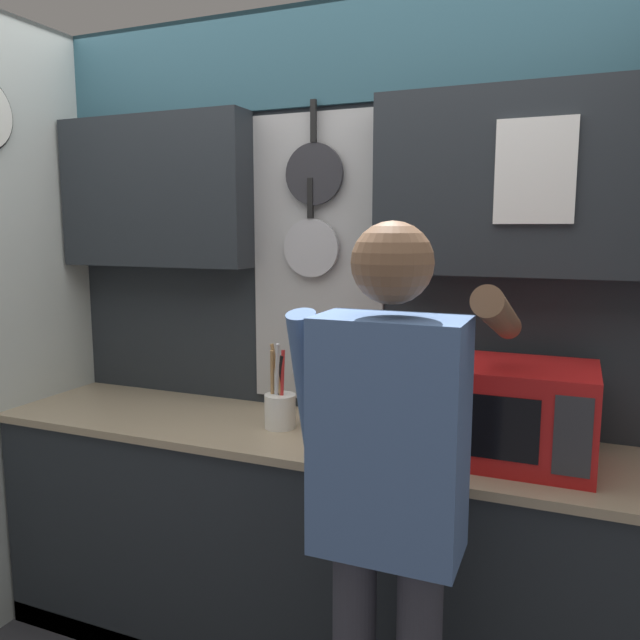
% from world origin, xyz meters
% --- Properties ---
extents(base_cabinet_counter, '(2.52, 0.59, 0.91)m').
position_xyz_m(base_cabinet_counter, '(0.00, -0.00, 0.45)').
color(base_cabinet_counter, '#23282D').
rests_on(base_cabinet_counter, ground_plane).
extents(back_wall_unit, '(3.09, 0.22, 2.52)m').
position_xyz_m(back_wall_unit, '(0.01, 0.26, 1.51)').
color(back_wall_unit, '#23282D').
rests_on(back_wall_unit, ground_plane).
extents(microwave, '(0.48, 0.38, 0.32)m').
position_xyz_m(microwave, '(0.75, 0.00, 1.07)').
color(microwave, red).
rests_on(microwave, base_cabinet_counter).
extents(knife_block, '(0.12, 0.15, 0.27)m').
position_xyz_m(knife_block, '(0.13, 0.00, 1.01)').
color(knife_block, brown).
rests_on(knife_block, base_cabinet_counter).
extents(utensil_crock, '(0.12, 0.12, 0.33)m').
position_xyz_m(utensil_crock, '(-0.11, 0.00, 0.99)').
color(utensil_crock, white).
rests_on(utensil_crock, base_cabinet_counter).
extents(person, '(0.54, 0.65, 1.68)m').
position_xyz_m(person, '(0.48, -0.55, 1.00)').
color(person, '#383842').
rests_on(person, ground_plane).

